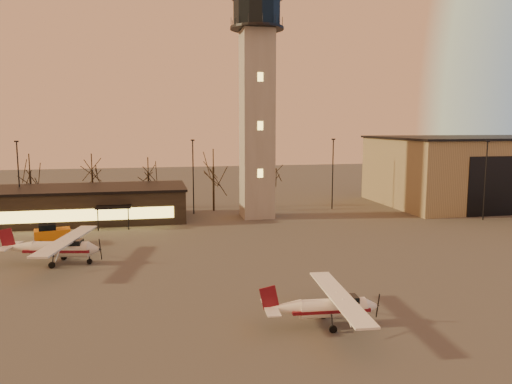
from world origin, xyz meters
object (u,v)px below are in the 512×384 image
(cessna_rear, at_px, (63,252))
(cessna_front, at_px, (334,311))
(control_tower, at_px, (257,92))
(service_cart, at_px, (52,237))
(hangar, at_px, (480,170))
(terminal, at_px, (84,204))

(cessna_rear, bearing_deg, cessna_front, -31.55)
(control_tower, xyz_separation_m, service_cart, (-23.66, -10.65, -15.50))
(control_tower, relative_size, service_cart, 8.76)
(cessna_front, height_order, service_cart, cessna_front)
(hangar, bearing_deg, service_cart, -166.22)
(hangar, xyz_separation_m, cessna_front, (-38.84, -40.03, -4.23))
(cessna_front, distance_m, service_cart, 32.84)
(terminal, height_order, service_cart, terminal)
(cessna_rear, bearing_deg, service_cart, 118.68)
(control_tower, height_order, cessna_front, control_tower)
(terminal, distance_m, cessna_rear, 20.43)
(cessna_front, relative_size, cessna_rear, 0.83)
(terminal, bearing_deg, control_tower, -5.15)
(control_tower, xyz_separation_m, terminal, (-21.99, 1.98, -14.17))
(control_tower, distance_m, service_cart, 30.22)
(service_cart, bearing_deg, cessna_rear, -85.33)
(hangar, relative_size, service_cart, 8.22)
(control_tower, height_order, terminal, control_tower)
(service_cart, bearing_deg, control_tower, 12.30)
(terminal, height_order, cessna_rear, terminal)
(terminal, xyz_separation_m, cessna_front, (19.15, -38.03, -1.23))
(cessna_rear, bearing_deg, hangar, 33.41)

